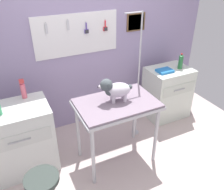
# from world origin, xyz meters

# --- Properties ---
(ground) EXTENTS (4.40, 4.00, 0.04)m
(ground) POSITION_xyz_m (0.00, 0.00, -0.02)
(ground) COLOR #C2AEA8
(rear_wall_panel) EXTENTS (4.00, 0.11, 2.30)m
(rear_wall_panel) POSITION_xyz_m (0.00, 1.28, 1.16)
(rear_wall_panel) COLOR #9787AF
(rear_wall_panel) RESTS_ON ground
(grooming_table) EXTENTS (0.97, 0.64, 0.89)m
(grooming_table) POSITION_xyz_m (-0.04, 0.25, 0.79)
(grooming_table) COLOR #B7B7BC
(grooming_table) RESTS_ON ground
(grooming_arm) EXTENTS (0.30, 0.11, 1.82)m
(grooming_arm) POSITION_xyz_m (0.46, 0.59, 0.86)
(grooming_arm) COLOR #B7B7BC
(grooming_arm) RESTS_ON ground
(dog) EXTENTS (0.41, 0.25, 0.30)m
(dog) POSITION_xyz_m (-0.05, 0.29, 1.04)
(dog) COLOR silver
(dog) RESTS_ON grooming_table
(counter_left) EXTENTS (0.80, 0.58, 0.88)m
(counter_left) POSITION_xyz_m (-1.17, 0.64, 0.44)
(counter_left) COLOR silver
(counter_left) RESTS_ON ground
(cabinet_right) EXTENTS (0.68, 0.54, 0.85)m
(cabinet_right) POSITION_xyz_m (1.19, 0.81, 0.42)
(cabinet_right) COLOR silver
(cabinet_right) RESTS_ON ground
(stool) EXTENTS (0.33, 0.33, 0.62)m
(stool) POSITION_xyz_m (-1.06, -0.23, 0.50)
(stool) COLOR #9E9EA3
(stool) RESTS_ON ground
(spray_bottle_short) EXTENTS (0.06, 0.06, 0.25)m
(spray_bottle_short) POSITION_xyz_m (-1.00, 0.84, 0.99)
(spray_bottle_short) COLOR #D65B6F
(spray_bottle_short) RESTS_ON counter_left
(soda_bottle) EXTENTS (0.07, 0.07, 0.25)m
(soda_bottle) POSITION_xyz_m (1.34, 0.77, 0.96)
(soda_bottle) COLOR #276B37
(soda_bottle) RESTS_ON cabinet_right
(supply_tray) EXTENTS (0.24, 0.18, 0.04)m
(supply_tray) POSITION_xyz_m (1.05, 0.77, 0.87)
(supply_tray) COLOR blue
(supply_tray) RESTS_ON cabinet_right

